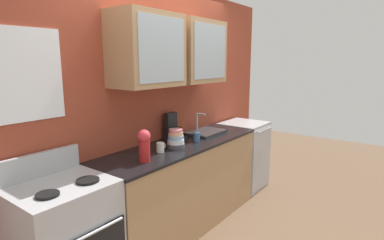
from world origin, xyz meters
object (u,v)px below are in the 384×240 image
at_px(coffee_maker, 174,130).
at_px(cup_near_sink, 197,137).
at_px(sink_faucet, 206,132).
at_px(vase, 144,144).
at_px(bowl_stack, 176,139).
at_px(dishwasher, 243,155).
at_px(cup_near_bowls, 160,147).

bearing_deg(coffee_maker, cup_near_sink, -72.50).
relative_size(sink_faucet, vase, 1.68).
bearing_deg(bowl_stack, cup_near_sink, -5.17).
bearing_deg(dishwasher, sink_faucet, 175.67).
height_order(vase, coffee_maker, coffee_maker).
distance_m(sink_faucet, cup_near_bowls, 0.88).
xyz_separation_m(bowl_stack, dishwasher, (1.52, 0.03, -0.55)).
height_order(vase, cup_near_sink, vase).
relative_size(bowl_stack, cup_near_sink, 1.72).
bearing_deg(cup_near_sink, vase, -177.19).
bearing_deg(bowl_stack, coffee_maker, 43.80).
height_order(vase, dishwasher, vase).
bearing_deg(cup_near_bowls, coffee_maker, 25.49).
bearing_deg(coffee_maker, vase, -158.18).
bearing_deg(vase, bowl_stack, 7.82).
xyz_separation_m(bowl_stack, vase, (-0.49, -0.07, 0.07)).
xyz_separation_m(cup_near_bowls, dishwasher, (1.73, 0.02, -0.51)).
bearing_deg(sink_faucet, bowl_stack, -171.47).
bearing_deg(vase, sink_faucet, 8.23).
bearing_deg(vase, cup_near_sink, 2.81).
bearing_deg(cup_near_bowls, bowl_stack, -3.22).
xyz_separation_m(vase, dishwasher, (2.01, 0.10, -0.61)).
relative_size(sink_faucet, cup_near_sink, 4.33).
xyz_separation_m(vase, cup_near_sink, (0.80, 0.04, -0.10)).
bearing_deg(sink_faucet, cup_near_sink, -160.08).
xyz_separation_m(bowl_stack, cup_near_sink, (0.31, -0.03, -0.03)).
distance_m(bowl_stack, dishwasher, 1.61).
height_order(vase, cup_near_bowls, vase).
distance_m(vase, coffee_maker, 0.78).
bearing_deg(vase, cup_near_bowls, 15.69).
height_order(bowl_stack, dishwasher, bowl_stack).
relative_size(vase, coffee_maker, 0.95).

